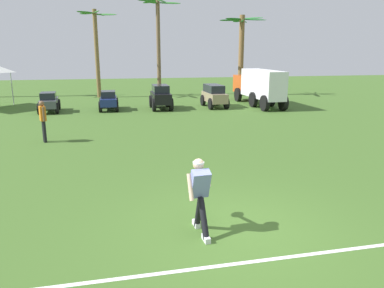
{
  "coord_description": "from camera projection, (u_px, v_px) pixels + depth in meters",
  "views": [
    {
      "loc": [
        -2.06,
        -6.27,
        3.39
      ],
      "look_at": [
        -0.2,
        3.4,
        0.9
      ],
      "focal_mm": 35.0,
      "sensor_mm": 36.0,
      "label": 1
    }
  ],
  "objects": [
    {
      "name": "palm_tree_far_right",
      "position": [
        241.0,
        49.0,
        27.72
      ],
      "size": [
        3.48,
        3.23,
        5.84
      ],
      "color": "brown",
      "rests_on": "ground_plane"
    },
    {
      "name": "box_truck",
      "position": [
        259.0,
        85.0,
        23.15
      ],
      "size": [
        1.65,
        5.95,
        2.2
      ],
      "color": "#CC4C19",
      "rests_on": "ground_plane"
    },
    {
      "name": "parked_car_slot_a",
      "position": [
        49.0,
        102.0,
        20.83
      ],
      "size": [
        1.26,
        2.27,
        1.1
      ],
      "color": "#474C51",
      "rests_on": "ground_plane"
    },
    {
      "name": "ground_plane",
      "position": [
        236.0,
        231.0,
        7.18
      ],
      "size": [
        80.0,
        80.0,
        0.0
      ],
      "primitive_type": "plane",
      "color": "#3F6326"
    },
    {
      "name": "parked_car_slot_b",
      "position": [
        109.0,
        100.0,
        21.51
      ],
      "size": [
        1.11,
        2.21,
        1.1
      ],
      "color": "navy",
      "rests_on": "ground_plane"
    },
    {
      "name": "parked_car_slot_d",
      "position": [
        214.0,
        95.0,
        22.55
      ],
      "size": [
        1.27,
        2.45,
        1.34
      ],
      "color": "#998466",
      "rests_on": "ground_plane"
    },
    {
      "name": "palm_tree_right_of_centre",
      "position": [
        158.0,
        36.0,
        27.7
      ],
      "size": [
        3.18,
        3.3,
        7.14
      ],
      "color": "brown",
      "rests_on": "ground_plane"
    },
    {
      "name": "frisbee_in_flight",
      "position": [
        200.0,
        185.0,
        7.63
      ],
      "size": [
        0.3,
        0.3,
        0.09
      ],
      "color": "white"
    },
    {
      "name": "teammate_near_sideline",
      "position": [
        43.0,
        117.0,
        13.9
      ],
      "size": [
        0.3,
        0.49,
        1.56
      ],
      "color": "black",
      "rests_on": "ground_plane"
    },
    {
      "name": "palm_tree_left_of_centre",
      "position": [
        96.0,
        45.0,
        26.43
      ],
      "size": [
        2.71,
        3.11,
        6.12
      ],
      "color": "brown",
      "rests_on": "ground_plane"
    },
    {
      "name": "frisbee_thrower",
      "position": [
        200.0,
        192.0,
        6.99
      ],
      "size": [
        0.47,
        1.11,
        1.43
      ],
      "color": "black",
      "rests_on": "ground_plane"
    },
    {
      "name": "field_line_paint",
      "position": [
        255.0,
        261.0,
        6.16
      ],
      "size": [
        18.69,
        0.67,
        0.01
      ],
      "primitive_type": "cube",
      "rotation": [
        0.0,
        0.0,
        0.03
      ],
      "color": "white",
      "rests_on": "ground_plane"
    },
    {
      "name": "parked_car_slot_c",
      "position": [
        161.0,
        96.0,
        21.82
      ],
      "size": [
        1.2,
        2.37,
        1.4
      ],
      "color": "black",
      "rests_on": "ground_plane"
    }
  ]
}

